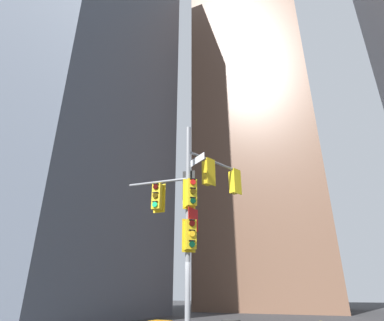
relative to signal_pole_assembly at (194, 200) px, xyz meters
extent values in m
cube|color=#4C5460|center=(-14.08, 6.04, 15.70)|extent=(13.31, 13.31, 41.03)
cube|color=brown|center=(-1.55, 23.72, 15.07)|extent=(12.82, 12.82, 39.77)
cylinder|color=gray|center=(-0.06, -0.43, -0.95)|extent=(0.18, 0.18, 7.73)
cylinder|color=gray|center=(0.52, 1.01, 1.84)|extent=(1.26, 2.92, 0.10)
cylinder|color=gray|center=(-1.30, -0.54, 0.72)|extent=(2.50, 0.32, 0.10)
cube|color=gold|center=(0.52, 0.50, 1.24)|extent=(0.21, 0.46, 1.14)
cube|color=gold|center=(0.35, 0.58, 1.24)|extent=(0.44, 0.44, 1.00)
cylinder|color=red|center=(0.16, 0.65, 1.59)|extent=(0.13, 0.21, 0.20)
cube|color=black|center=(0.16, 0.65, 1.71)|extent=(0.15, 0.23, 0.02)
cylinder|color=#3C2C06|center=(0.16, 0.65, 1.24)|extent=(0.13, 0.21, 0.20)
cube|color=black|center=(0.16, 0.65, 1.36)|extent=(0.15, 0.23, 0.02)
cylinder|color=#06311C|center=(0.16, 0.65, 0.89)|extent=(0.13, 0.21, 0.20)
cube|color=black|center=(0.16, 0.65, 1.01)|extent=(0.15, 0.23, 0.02)
cube|color=yellow|center=(1.16, 2.09, 1.24)|extent=(0.21, 0.46, 1.14)
cube|color=yellow|center=(0.99, 2.16, 1.24)|extent=(0.44, 0.44, 1.00)
cylinder|color=#360605|center=(0.80, 2.24, 1.59)|extent=(0.13, 0.21, 0.20)
cube|color=black|center=(0.80, 2.24, 1.71)|extent=(0.15, 0.23, 0.02)
cylinder|color=yellow|center=(0.80, 2.24, 1.24)|extent=(0.13, 0.21, 0.20)
cube|color=black|center=(0.80, 2.24, 1.36)|extent=(0.15, 0.23, 0.02)
cylinder|color=#06311C|center=(0.80, 2.24, 0.89)|extent=(0.13, 0.21, 0.20)
cube|color=black|center=(0.80, 2.24, 1.01)|extent=(0.15, 0.23, 0.02)
cube|color=gold|center=(-1.32, -0.36, 0.12)|extent=(0.48, 0.07, 1.14)
cube|color=gold|center=(-1.30, -0.54, 0.12)|extent=(0.37, 0.37, 1.00)
cylinder|color=#360605|center=(-1.29, -0.74, 0.47)|extent=(0.20, 0.08, 0.20)
cube|color=black|center=(-1.29, -0.75, 0.59)|extent=(0.23, 0.09, 0.02)
cylinder|color=#3C2C06|center=(-1.29, -0.74, 0.12)|extent=(0.20, 0.08, 0.20)
cube|color=black|center=(-1.29, -0.75, 0.24)|extent=(0.23, 0.09, 0.02)
cylinder|color=#19C672|center=(-1.29, -0.74, -0.23)|extent=(0.20, 0.08, 0.20)
cube|color=black|center=(-1.29, -0.75, -0.11)|extent=(0.23, 0.09, 0.02)
cube|color=gold|center=(0.01, -0.51, -1.43)|extent=(0.38, 0.34, 1.14)
cube|color=gold|center=(0.13, -0.65, -1.43)|extent=(0.48, 0.48, 1.00)
cylinder|color=#360605|center=(0.27, -0.80, -1.08)|extent=(0.19, 0.18, 0.20)
cube|color=black|center=(0.27, -0.80, -0.96)|extent=(0.21, 0.20, 0.02)
cylinder|color=yellow|center=(0.27, -0.80, -1.43)|extent=(0.19, 0.18, 0.20)
cube|color=black|center=(0.27, -0.80, -1.31)|extent=(0.21, 0.20, 0.02)
cylinder|color=#06311C|center=(0.27, -0.80, -1.78)|extent=(0.19, 0.18, 0.20)
cube|color=black|center=(0.27, -0.80, -1.66)|extent=(0.21, 0.20, 0.02)
cube|color=black|center=(-0.08, -0.34, 0.49)|extent=(0.48, 0.12, 1.14)
cube|color=black|center=(-0.11, -0.15, 0.49)|extent=(0.40, 0.40, 1.00)
cylinder|color=red|center=(-0.15, 0.05, 0.84)|extent=(0.21, 0.10, 0.20)
cube|color=black|center=(-0.15, 0.05, 0.96)|extent=(0.23, 0.11, 0.02)
cylinder|color=#3C2C06|center=(-0.15, 0.05, 0.49)|extent=(0.21, 0.10, 0.20)
cube|color=black|center=(-0.15, 0.05, 0.61)|extent=(0.23, 0.11, 0.02)
cylinder|color=#06311C|center=(-0.15, 0.05, 0.14)|extent=(0.21, 0.10, 0.20)
cube|color=black|center=(-0.15, 0.05, 0.26)|extent=(0.23, 0.11, 0.02)
cube|color=yellow|center=(0.01, -0.50, 0.07)|extent=(0.36, 0.37, 1.14)
cube|color=yellow|center=(0.15, -0.64, 0.07)|extent=(0.48, 0.48, 1.00)
cylinder|color=red|center=(0.29, -0.78, 0.42)|extent=(0.18, 0.19, 0.20)
cube|color=black|center=(0.30, -0.78, 0.54)|extent=(0.20, 0.21, 0.02)
cylinder|color=#3C2C06|center=(0.29, -0.78, 0.07)|extent=(0.18, 0.19, 0.20)
cube|color=black|center=(0.30, -0.78, 0.19)|extent=(0.20, 0.21, 0.02)
cylinder|color=#06311C|center=(0.29, -0.78, -0.28)|extent=(0.18, 0.19, 0.20)
cube|color=black|center=(0.30, -0.78, -0.16)|extent=(0.20, 0.21, 0.02)
cube|color=white|center=(0.14, -0.15, 1.53)|extent=(1.00, 0.70, 0.28)
cube|color=#19479E|center=(0.14, -0.15, 1.53)|extent=(0.96, 0.68, 0.24)
cube|color=red|center=(0.16, -0.46, -0.86)|extent=(0.10, 0.64, 0.80)
cube|color=white|center=(0.16, -0.46, -0.86)|extent=(0.09, 0.60, 0.76)
camera|label=1|loc=(4.62, -10.49, -3.29)|focal=29.05mm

